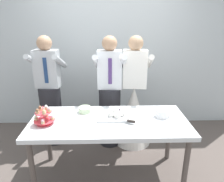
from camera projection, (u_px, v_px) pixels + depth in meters
The scene contains 10 objects.
ground_plane at pixel (109, 175), 2.65m from camera, with size 8.00×8.00×0.00m, color #564C47.
rear_wall at pixel (108, 44), 3.57m from camera, with size 5.20×0.10×2.90m, color silver.
dessert_table at pixel (109, 126), 2.42m from camera, with size 1.80×0.80×0.78m.
cupcake_stand at pixel (44, 116), 2.28m from camera, with size 0.23×0.23×0.21m.
main_cake_tray at pixel (116, 114), 2.46m from camera, with size 0.42×0.36×0.12m.
plate_stack at pixel (163, 113), 2.47m from camera, with size 0.18×0.18×0.09m.
round_cake at pixel (85, 110), 2.57m from camera, with size 0.24×0.24×0.08m.
person_groom at pixel (110, 99), 3.10m from camera, with size 0.47×0.50×1.66m.
person_bride at pixel (133, 108), 3.19m from camera, with size 0.56×0.56×1.66m.
person_guest at pixel (50, 98), 3.14m from camera, with size 0.49×0.52×1.66m.
Camera 1 is at (-0.02, -2.15, 1.89)m, focal length 33.53 mm.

